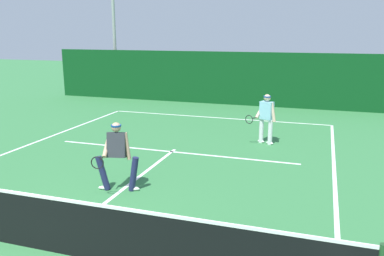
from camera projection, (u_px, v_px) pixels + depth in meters
The scene contains 9 objects.
ground_plane at pixel (44, 250), 6.89m from camera, with size 80.00×80.00×0.00m, color #337640.
court_line_baseline_far at pixel (216, 118), 17.57m from camera, with size 9.67×0.10×0.01m, color white.
court_line_service at pixel (172, 152), 12.56m from camera, with size 7.88×0.10×0.01m, color white.
court_line_centre at pixel (129, 185), 9.85m from camera, with size 0.10×6.40×0.01m, color white.
tennis_net at pixel (41, 222), 6.77m from camera, with size 10.60×0.09×1.06m.
player_near at pixel (117, 154), 9.30m from camera, with size 1.05×0.92×1.66m.
player_far at pixel (266, 117), 13.29m from camera, with size 0.99×0.86×1.68m.
back_fence_windscreen at pixel (234, 79), 20.44m from camera, with size 20.45×0.12×2.71m, color #0C4219.
light_pole at pixel (113, 5), 22.84m from camera, with size 0.55×0.44×8.57m.
Camera 1 is at (4.38, -5.09, 3.66)m, focal length 37.36 mm.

